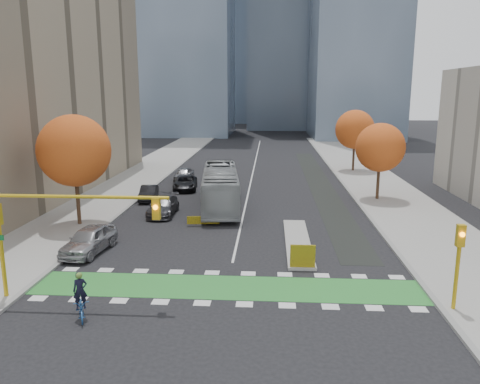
# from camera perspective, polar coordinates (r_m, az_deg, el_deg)

# --- Properties ---
(ground) EXTENTS (300.00, 300.00, 0.00)m
(ground) POSITION_cam_1_polar(r_m,az_deg,el_deg) (22.99, -1.95, -13.03)
(ground) COLOR black
(ground) RESTS_ON ground
(sidewalk_west) EXTENTS (7.00, 120.00, 0.15)m
(sidewalk_west) POSITION_cam_1_polar(r_m,az_deg,el_deg) (44.67, -16.84, -0.96)
(sidewalk_west) COLOR gray
(sidewalk_west) RESTS_ON ground
(sidewalk_east) EXTENTS (7.00, 120.00, 0.15)m
(sidewalk_east) POSITION_cam_1_polar(r_m,az_deg,el_deg) (43.37, 18.84, -1.47)
(sidewalk_east) COLOR gray
(sidewalk_east) RESTS_ON ground
(curb_west) EXTENTS (0.30, 120.00, 0.16)m
(curb_west) POSITION_cam_1_polar(r_m,az_deg,el_deg) (43.57, -12.52, -1.05)
(curb_west) COLOR gray
(curb_west) RESTS_ON ground
(curb_east) EXTENTS (0.30, 120.00, 0.16)m
(curb_east) POSITION_cam_1_polar(r_m,az_deg,el_deg) (42.59, 14.29, -1.44)
(curb_east) COLOR gray
(curb_east) RESTS_ON ground
(bike_crossing) EXTENTS (20.00, 3.00, 0.01)m
(bike_crossing) POSITION_cam_1_polar(r_m,az_deg,el_deg) (24.35, -1.60, -11.53)
(bike_crossing) COLOR #2A8030
(bike_crossing) RESTS_ON ground
(centre_line) EXTENTS (0.15, 70.00, 0.01)m
(centre_line) POSITION_cam_1_polar(r_m,az_deg,el_deg) (61.53, 1.71, 2.96)
(centre_line) COLOR silver
(centre_line) RESTS_ON ground
(bike_lane_paint) EXTENTS (2.50, 50.00, 0.01)m
(bike_lane_paint) POSITION_cam_1_polar(r_m,az_deg,el_deg) (51.92, 9.61, 1.09)
(bike_lane_paint) COLOR black
(bike_lane_paint) RESTS_ON ground
(median_island) EXTENTS (1.60, 10.00, 0.16)m
(median_island) POSITION_cam_1_polar(r_m,az_deg,el_deg) (31.31, 7.03, -6.01)
(median_island) COLOR gray
(median_island) RESTS_ON ground
(hazard_board) EXTENTS (1.40, 0.12, 1.30)m
(hazard_board) POSITION_cam_1_polar(r_m,az_deg,el_deg) (26.54, 7.65, -7.75)
(hazard_board) COLOR yellow
(hazard_board) RESTS_ON median_island
(tree_west) EXTENTS (5.20, 5.20, 8.22)m
(tree_west) POSITION_cam_1_polar(r_m,az_deg,el_deg) (35.87, -19.55, 4.76)
(tree_west) COLOR #332114
(tree_west) RESTS_ON ground
(tree_east_near) EXTENTS (4.40, 4.40, 7.08)m
(tree_east_near) POSITION_cam_1_polar(r_m,az_deg,el_deg) (44.12, 16.72, 5.21)
(tree_east_near) COLOR #332114
(tree_east_near) RESTS_ON ground
(tree_east_far) EXTENTS (4.80, 4.80, 7.65)m
(tree_east_far) POSITION_cam_1_polar(r_m,az_deg,el_deg) (59.80, 13.83, 7.41)
(tree_east_far) COLOR #332114
(tree_east_far) RESTS_ON ground
(traffic_signal_west) EXTENTS (8.53, 0.56, 5.20)m
(traffic_signal_west) POSITION_cam_1_polar(r_m,az_deg,el_deg) (23.28, -22.01, -3.05)
(traffic_signal_west) COLOR #BF9914
(traffic_signal_west) RESTS_ON ground
(traffic_signal_east) EXTENTS (0.35, 0.43, 4.10)m
(traffic_signal_east) POSITION_cam_1_polar(r_m,az_deg,el_deg) (22.98, 25.11, -6.90)
(traffic_signal_east) COLOR #BF9914
(traffic_signal_east) RESTS_ON ground
(cyclist) EXTENTS (1.35, 1.95, 2.14)m
(cyclist) POSITION_cam_1_polar(r_m,az_deg,el_deg) (22.15, -18.80, -12.70)
(cyclist) COLOR #1E4D8D
(cyclist) RESTS_ON ground
(bus) EXTENTS (4.26, 12.70, 3.47)m
(bus) POSITION_cam_1_polar(r_m,az_deg,el_deg) (40.23, -2.42, 0.57)
(bus) COLOR #989D9F
(bus) RESTS_ON ground
(parked_car_a) EXTENTS (2.52, 5.03, 1.64)m
(parked_car_a) POSITION_cam_1_polar(r_m,az_deg,el_deg) (30.48, -17.93, -5.57)
(parked_car_a) COLOR #9E9FA3
(parked_car_a) RESTS_ON ground
(parked_car_b) EXTENTS (1.86, 4.16, 1.33)m
(parked_car_b) POSITION_cam_1_polar(r_m,az_deg,el_deg) (43.74, -11.09, -0.14)
(parked_car_b) COLOR black
(parked_car_b) RESTS_ON ground
(parked_car_c) EXTENTS (2.05, 4.92, 1.42)m
(parked_car_c) POSITION_cam_1_polar(r_m,az_deg,el_deg) (38.40, -9.35, -1.71)
(parked_car_c) COLOR #434347
(parked_car_c) RESTS_ON ground
(parked_car_d) EXTENTS (2.80, 5.13, 1.36)m
(parked_car_d) POSITION_cam_1_polar(r_m,az_deg,el_deg) (47.97, -6.69, 1.10)
(parked_car_d) COLOR black
(parked_car_d) RESTS_ON ground
(parked_car_e) EXTENTS (1.99, 4.30, 1.43)m
(parked_car_e) POSITION_cam_1_polar(r_m,az_deg,el_deg) (52.99, -6.85, 2.17)
(parked_car_e) COLOR gray
(parked_car_e) RESTS_ON ground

